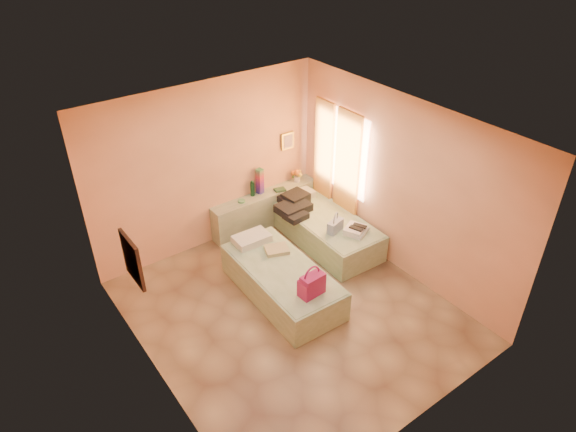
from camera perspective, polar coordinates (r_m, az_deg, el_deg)
name	(u,v)px	position (r m, az deg, el deg)	size (l,w,h in m)	color
ground	(292,312)	(7.51, 0.44, -10.62)	(4.50, 4.50, 0.00)	tan
room_walls	(280,184)	(6.91, -0.94, 3.57)	(4.02, 4.51, 2.81)	#FBB286
headboard_ledge	(265,209)	(9.12, -2.52, 0.75)	(2.05, 0.30, 0.65)	#A8B493
bed_left	(282,281)	(7.63, -0.68, -7.25)	(0.90, 2.00, 0.50)	#B0C8A1
bed_right	(326,230)	(8.73, 4.23, -1.53)	(0.90, 2.00, 0.50)	#B0C8A1
water_bottle	(252,189)	(8.84, -3.98, 3.05)	(0.08, 0.08, 0.27)	#163D27
rainbow_box	(260,181)	(8.86, -3.14, 3.89)	(0.10, 0.10, 0.46)	#981251
small_dish	(242,201)	(8.73, -5.19, 1.66)	(0.13, 0.13, 0.03)	#529766
green_book	(280,190)	(9.03, -0.91, 2.94)	(0.19, 0.14, 0.03)	#25462F
flower_vase	(297,175)	(9.26, 1.01, 4.63)	(0.21, 0.21, 0.28)	beige
magenta_handbag	(312,284)	(6.94, 2.64, -7.59)	(0.35, 0.20, 0.33)	#981251
khaki_garment	(277,250)	(7.78, -1.25, -3.75)	(0.35, 0.28, 0.06)	tan
clothes_pile	(296,206)	(8.71, 0.87, 1.14)	(0.60, 0.60, 0.18)	black
blue_handbag	(335,226)	(8.21, 5.28, -1.12)	(0.30, 0.13, 0.19)	#3D5B94
towel_stack	(356,230)	(8.24, 7.61, -1.55)	(0.35, 0.30, 0.10)	white
sandal_pair	(358,227)	(8.20, 7.82, -1.25)	(0.16, 0.22, 0.02)	black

